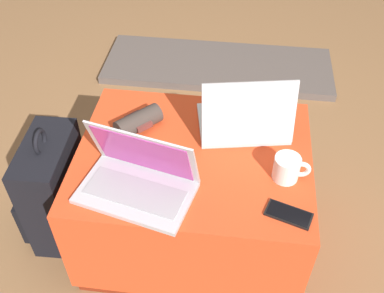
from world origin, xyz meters
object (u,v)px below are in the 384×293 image
laptop_near (138,179)px  coffee_mug (288,168)px  backpack (53,190)px  laptop_far (244,120)px  wrist_brace (138,121)px  cell_phone (289,214)px

laptop_near → coffee_mug: laptop_near is taller
backpack → laptop_far: bearing=101.6°
coffee_mug → wrist_brace: bearing=162.0°
backpack → coffee_mug: bearing=85.5°
laptop_near → backpack: size_ratio=0.75×
laptop_near → backpack: 0.53m
laptop_near → backpack: laptop_near is taller
wrist_brace → cell_phone: bearing=-31.6°
laptop_near → wrist_brace: (-0.06, 0.29, -0.01)m
laptop_far → wrist_brace: size_ratio=2.05×
laptop_far → cell_phone: laptop_far is taller
backpack → wrist_brace: wrist_brace is taller
laptop_near → laptop_far: (0.33, 0.33, 0.01)m
cell_phone → backpack: 0.95m
laptop_near → coffee_mug: bearing=26.7°
laptop_near → backpack: bearing=173.0°
backpack → coffee_mug: 0.94m
laptop_far → cell_phone: size_ratio=2.34×
laptop_far → coffee_mug: bearing=114.5°
cell_phone → coffee_mug: (-0.00, 0.16, 0.04)m
cell_phone → backpack: backpack is taller
laptop_far → backpack: bearing=2.6°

